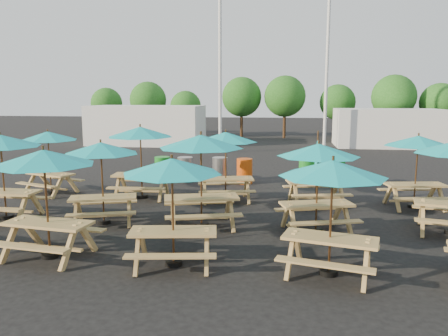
# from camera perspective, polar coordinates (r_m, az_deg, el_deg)

# --- Properties ---
(ground) EXTENTS (120.00, 120.00, 0.00)m
(ground) POSITION_cam_1_polar(r_m,az_deg,el_deg) (13.32, -0.90, -5.71)
(ground) COLOR black
(ground) RESTS_ON ground
(picnic_unit_1) EXTENTS (2.20, 2.20, 2.43)m
(picnic_unit_1) POSITION_cam_1_polar(r_m,az_deg,el_deg) (13.67, -27.15, 2.61)
(picnic_unit_1) COLOR tan
(picnic_unit_1) RESTS_ON ground
(picnic_unit_2) EXTENTS (2.58, 2.58, 2.26)m
(picnic_unit_2) POSITION_cam_1_polar(r_m,az_deg,el_deg) (16.62, -22.00, 3.47)
(picnic_unit_2) COLOR tan
(picnic_unit_2) RESTS_ON ground
(picnic_unit_3) EXTENTS (2.40, 2.40, 2.38)m
(picnic_unit_3) POSITION_cam_1_polar(r_m,az_deg,el_deg) (9.92, -22.46, 0.52)
(picnic_unit_3) COLOR tan
(picnic_unit_3) RESTS_ON ground
(picnic_unit_4) EXTENTS (2.56, 2.56, 2.27)m
(picnic_unit_4) POSITION_cam_1_polar(r_m,az_deg,el_deg) (12.17, -15.77, 1.91)
(picnic_unit_4) COLOR tan
(picnic_unit_4) RESTS_ON ground
(picnic_unit_5) EXTENTS (2.33, 2.33, 2.48)m
(picnic_unit_5) POSITION_cam_1_polar(r_m,az_deg,el_deg) (15.02, -10.87, 4.13)
(picnic_unit_5) COLOR tan
(picnic_unit_5) RESTS_ON ground
(picnic_unit_6) EXTENTS (2.32, 2.32, 2.26)m
(picnic_unit_6) POSITION_cam_1_polar(r_m,az_deg,el_deg) (8.80, -6.80, -0.57)
(picnic_unit_6) COLOR tan
(picnic_unit_6) RESTS_ON ground
(picnic_unit_7) EXTENTS (2.77, 2.77, 2.50)m
(picnic_unit_7) POSITION_cam_1_polar(r_m,az_deg,el_deg) (11.40, -3.03, 2.78)
(picnic_unit_7) COLOR tan
(picnic_unit_7) RESTS_ON ground
(picnic_unit_8) EXTENTS (2.48, 2.48, 2.33)m
(picnic_unit_8) POSITION_cam_1_polar(r_m,az_deg,el_deg) (14.35, 0.22, 3.56)
(picnic_unit_8) COLOR tan
(picnic_unit_8) RESTS_ON ground
(picnic_unit_9) EXTENTS (2.49, 2.49, 2.30)m
(picnic_unit_9) POSITION_cam_1_polar(r_m,az_deg,el_deg) (8.51, 14.00, -0.93)
(picnic_unit_9) COLOR tan
(picnic_unit_9) RESTS_ON ground
(picnic_unit_10) EXTENTS (2.58, 2.58, 2.32)m
(picnic_unit_10) POSITION_cam_1_polar(r_m,az_deg,el_deg) (11.18, 12.22, 1.64)
(picnic_unit_10) COLOR tan
(picnic_unit_10) RESTS_ON ground
(picnic_unit_11) EXTENTS (2.16, 1.98, 2.40)m
(picnic_unit_11) POSITION_cam_1_polar(r_m,az_deg,el_deg) (14.26, 12.00, -0.87)
(picnic_unit_11) COLOR tan
(picnic_unit_11) RESTS_ON ground
(picnic_unit_14) EXTENTS (2.36, 2.36, 2.29)m
(picnic_unit_14) POSITION_cam_1_polar(r_m,az_deg,el_deg) (14.69, 24.01, 2.76)
(picnic_unit_14) COLOR tan
(picnic_unit_14) RESTS_ON ground
(waste_bin_0) EXTENTS (0.63, 0.63, 1.00)m
(waste_bin_0) POSITION_cam_1_polar(r_m,az_deg,el_deg) (18.18, -8.04, -0.11)
(waste_bin_0) COLOR #177F21
(waste_bin_0) RESTS_ON ground
(waste_bin_1) EXTENTS (0.63, 0.63, 1.00)m
(waste_bin_1) POSITION_cam_1_polar(r_m,az_deg,el_deg) (17.98, -5.10, -0.17)
(waste_bin_1) COLOR gray
(waste_bin_1) RESTS_ON ground
(waste_bin_2) EXTENTS (0.63, 0.63, 1.00)m
(waste_bin_2) POSITION_cam_1_polar(r_m,az_deg,el_deg) (17.84, -0.53, -0.20)
(waste_bin_2) COLOR gray
(waste_bin_2) RESTS_ON ground
(waste_bin_3) EXTENTS (0.63, 0.63, 1.00)m
(waste_bin_3) POSITION_cam_1_polar(r_m,az_deg,el_deg) (17.49, 2.70, -0.41)
(waste_bin_3) COLOR #CB460B
(waste_bin_3) RESTS_ON ground
(waste_bin_4) EXTENTS (0.63, 0.63, 1.00)m
(waste_bin_4) POSITION_cam_1_polar(r_m,az_deg,el_deg) (17.53, 10.75, -0.54)
(waste_bin_4) COLOR #177F21
(waste_bin_4) RESTS_ON ground
(waste_bin_5) EXTENTS (0.63, 0.63, 1.00)m
(waste_bin_5) POSITION_cam_1_polar(r_m,az_deg,el_deg) (17.59, 14.49, -0.64)
(waste_bin_5) COLOR #177F21
(waste_bin_5) RESTS_ON ground
(mast_0) EXTENTS (0.20, 0.20, 12.00)m
(mast_0) POSITION_cam_1_polar(r_m,az_deg,el_deg) (27.13, -0.52, 14.72)
(mast_0) COLOR silver
(mast_0) RESTS_ON ground
(mast_1) EXTENTS (0.20, 0.20, 12.00)m
(mast_1) POSITION_cam_1_polar(r_m,az_deg,el_deg) (28.93, 13.35, 14.14)
(mast_1) COLOR silver
(mast_1) RESTS_ON ground
(event_tent_0) EXTENTS (8.00, 4.00, 2.80)m
(event_tent_0) POSITION_cam_1_polar(r_m,az_deg,el_deg) (32.36, -10.05, 5.55)
(event_tent_0) COLOR silver
(event_tent_0) RESTS_ON ground
(event_tent_1) EXTENTS (7.00, 4.00, 2.60)m
(event_tent_1) POSITION_cam_1_polar(r_m,az_deg,el_deg) (32.54, 20.50, 4.95)
(event_tent_1) COLOR silver
(event_tent_1) RESTS_ON ground
(tree_0) EXTENTS (2.80, 2.80, 4.24)m
(tree_0) POSITION_cam_1_polar(r_m,az_deg,el_deg) (41.23, -15.09, 8.15)
(tree_0) COLOR #382314
(tree_0) RESTS_ON ground
(tree_1) EXTENTS (3.11, 3.11, 4.72)m
(tree_1) POSITION_cam_1_polar(r_m,az_deg,el_deg) (38.45, -9.89, 8.75)
(tree_1) COLOR #382314
(tree_1) RESTS_ON ground
(tree_2) EXTENTS (2.59, 2.59, 3.93)m
(tree_2) POSITION_cam_1_polar(r_m,az_deg,el_deg) (37.33, -5.02, 8.03)
(tree_2) COLOR #382314
(tree_2) RESTS_ON ground
(tree_3) EXTENTS (3.36, 3.36, 5.09)m
(tree_3) POSITION_cam_1_polar(r_m,az_deg,el_deg) (37.61, 2.32, 9.26)
(tree_3) COLOR #382314
(tree_3) RESTS_ON ground
(tree_4) EXTENTS (3.41, 3.41, 5.17)m
(tree_4) POSITION_cam_1_polar(r_m,az_deg,el_deg) (36.97, 7.96, 9.25)
(tree_4) COLOR #382314
(tree_4) RESTS_ON ground
(tree_5) EXTENTS (2.94, 2.94, 4.45)m
(tree_5) POSITION_cam_1_polar(r_m,az_deg,el_deg) (37.63, 14.62, 8.30)
(tree_5) COLOR #382314
(tree_5) RESTS_ON ground
(tree_6) EXTENTS (3.38, 3.38, 5.13)m
(tree_6) POSITION_cam_1_polar(r_m,az_deg,el_deg) (36.54, 21.29, 8.67)
(tree_6) COLOR #382314
(tree_6) RESTS_ON ground
(tree_7) EXTENTS (2.95, 2.95, 4.48)m
(tree_7) POSITION_cam_1_polar(r_m,az_deg,el_deg) (37.48, 26.34, 7.67)
(tree_7) COLOR #382314
(tree_7) RESTS_ON ground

